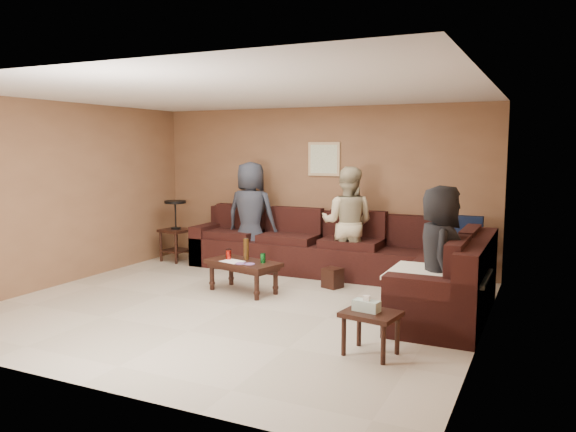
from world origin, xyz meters
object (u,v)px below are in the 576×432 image
object	(u,v)px
waste_bin	(333,278)
coffee_table	(243,265)
person_middle	(347,223)
sectional_sofa	(346,262)
end_table_left	(176,229)
side_table_right	(370,317)
person_right	(440,257)
person_left	(251,215)

from	to	relation	value
waste_bin	coffee_table	bearing A→B (deg)	-144.02
coffee_table	person_middle	world-z (taller)	person_middle
sectional_sofa	coffee_table	world-z (taller)	sectional_sofa
end_table_left	side_table_right	bearing A→B (deg)	-33.27
sectional_sofa	person_right	size ratio (longest dim) A/B	3.11
side_table_right	person_middle	xyz separation A→B (m)	(-1.18, 2.76, 0.45)
coffee_table	person_left	distance (m)	1.60
side_table_right	waste_bin	size ratio (longest dim) A/B	2.05
end_table_left	person_left	xyz separation A→B (m)	(1.37, 0.10, 0.30)
coffee_table	sectional_sofa	bearing A→B (deg)	40.63
coffee_table	end_table_left	size ratio (longest dim) A/B	1.07
coffee_table	side_table_right	distance (m)	2.60
side_table_right	person_middle	bearing A→B (deg)	113.23
side_table_right	person_right	bearing A→B (deg)	69.82
coffee_table	waste_bin	bearing A→B (deg)	35.98
waste_bin	end_table_left	bearing A→B (deg)	169.18
side_table_right	person_right	world-z (taller)	person_right
sectional_sofa	person_right	distance (m)	1.99
person_right	side_table_right	bearing A→B (deg)	146.10
waste_bin	person_left	distance (m)	1.89
sectional_sofa	person_left	world-z (taller)	person_left
sectional_sofa	end_table_left	xyz separation A→B (m)	(-3.10, 0.35, 0.20)
waste_bin	person_right	size ratio (longest dim) A/B	0.18
waste_bin	person_right	world-z (taller)	person_right
coffee_table	person_middle	size ratio (longest dim) A/B	0.67
waste_bin	sectional_sofa	bearing A→B (deg)	64.01
sectional_sofa	waste_bin	world-z (taller)	sectional_sofa
end_table_left	person_middle	size ratio (longest dim) A/B	0.63
coffee_table	person_middle	bearing A→B (deg)	53.31
end_table_left	waste_bin	xyz separation A→B (m)	(2.99, -0.57, -0.39)
end_table_left	side_table_right	world-z (taller)	end_table_left
person_right	person_middle	bearing A→B (deg)	30.39
person_left	person_middle	bearing A→B (deg)	173.33
coffee_table	side_table_right	xyz separation A→B (m)	(2.16, -1.45, 0.01)
coffee_table	person_right	bearing A→B (deg)	-7.50
waste_bin	person_middle	bearing A→B (deg)	90.59
coffee_table	person_right	world-z (taller)	person_right
side_table_right	waste_bin	bearing A→B (deg)	118.57
end_table_left	person_left	bearing A→B (deg)	4.15
side_table_right	person_left	distance (m)	4.01
sectional_sofa	side_table_right	size ratio (longest dim) A/B	8.47
sectional_sofa	person_right	xyz separation A→B (m)	(1.48, -1.27, 0.42)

